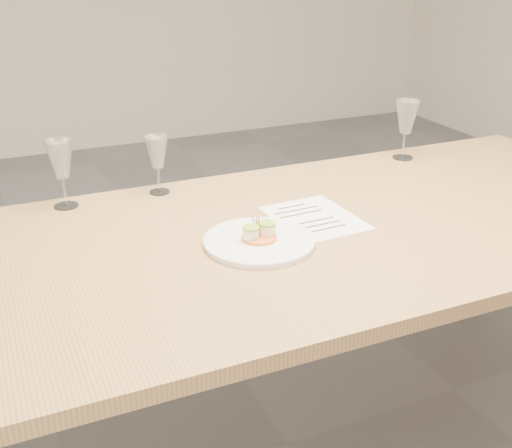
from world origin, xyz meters
name	(u,v)px	position (x,y,z in m)	size (l,w,h in m)	color
ground	(287,444)	(0.00, 0.00, 0.00)	(7.00, 7.00, 0.00)	slate
dining_table	(292,252)	(0.00, 0.00, 0.68)	(2.40, 1.00, 0.75)	#B0824D
dinner_plate	(259,240)	(-0.12, -0.05, 0.76)	(0.29, 0.29, 0.07)	white
recipe_sheet	(315,218)	(0.09, 0.05, 0.75)	(0.23, 0.29, 0.00)	white
wine_glass_0	(61,161)	(-0.54, 0.43, 0.89)	(0.08, 0.08, 0.20)	white
wine_glass_1	(157,154)	(-0.25, 0.42, 0.88)	(0.07, 0.07, 0.18)	white
wine_glass_2	(406,118)	(0.65, 0.40, 0.90)	(0.08, 0.08, 0.21)	white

